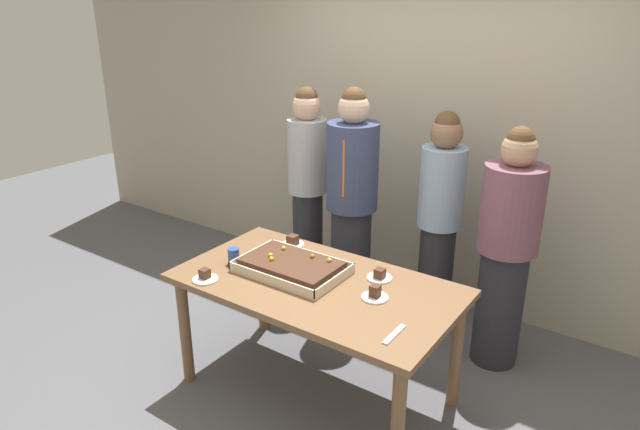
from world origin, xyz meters
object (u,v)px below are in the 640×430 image
object	(u,v)px
sheet_cake	(292,266)
person_green_shirt_behind	(352,204)
person_far_right_suit	(506,249)
plated_slice_near_left	(205,277)
plated_slice_far_left	(380,276)
plated_slice_far_right	(293,242)
drink_cup_nearest	(234,256)
party_table	(316,296)
person_serving_front	(439,219)
plated_slice_near_right	(375,294)
cake_server_utensil	(394,334)
person_striped_tie_right	(307,188)

from	to	relation	value
sheet_cake	person_green_shirt_behind	bearing A→B (deg)	98.43
person_far_right_suit	plated_slice_near_left	bearing A→B (deg)	0.65
plated_slice_far_left	person_green_shirt_behind	distance (m)	0.91
plated_slice_far_right	drink_cup_nearest	xyz separation A→B (m)	(-0.13, -0.42, 0.03)
party_table	drink_cup_nearest	size ratio (longest dim) A/B	16.40
plated_slice_near_left	person_serving_front	size ratio (longest dim) A/B	0.09
sheet_cake	person_far_right_suit	xyz separation A→B (m)	(0.99, 0.94, 0.02)
plated_slice_near_right	cake_server_utensil	xyz separation A→B (m)	(0.26, -0.26, -0.02)
plated_slice_far_left	plated_slice_far_right	distance (m)	0.71
plated_slice_near_right	person_far_right_suit	world-z (taller)	person_far_right_suit
sheet_cake	cake_server_utensil	distance (m)	0.86
plated_slice_far_right	person_serving_front	distance (m)	1.05
plated_slice_far_right	drink_cup_nearest	distance (m)	0.44
person_green_shirt_behind	drink_cup_nearest	bearing A→B (deg)	-21.52
plated_slice_near_left	plated_slice_far_right	xyz separation A→B (m)	(0.12, 0.68, 0.01)
plated_slice_near_left	plated_slice_far_right	world-z (taller)	plated_slice_far_right
person_far_right_suit	plated_slice_near_right	bearing A→B (deg)	22.01
plated_slice_near_right	plated_slice_far_left	bearing A→B (deg)	112.82
cake_server_utensil	person_green_shirt_behind	size ratio (longest dim) A/B	0.11
person_green_shirt_behind	plated_slice_near_left	bearing A→B (deg)	-18.44
plated_slice_far_left	person_striped_tie_right	world-z (taller)	person_striped_tie_right
cake_server_utensil	plated_slice_far_right	bearing A→B (deg)	151.69
plated_slice_near_left	drink_cup_nearest	world-z (taller)	drink_cup_nearest
plated_slice_near_left	person_serving_front	xyz separation A→B (m)	(0.82, 1.46, 0.07)
plated_slice_near_right	person_serving_front	xyz separation A→B (m)	(-0.10, 1.09, 0.07)
plated_slice_far_left	plated_slice_near_right	bearing A→B (deg)	-67.18
plated_slice_near_left	person_far_right_suit	xyz separation A→B (m)	(1.34, 1.31, 0.04)
cake_server_utensil	person_serving_front	world-z (taller)	person_serving_front
party_table	person_green_shirt_behind	bearing A→B (deg)	109.66
party_table	plated_slice_far_right	world-z (taller)	plated_slice_far_right
party_table	plated_slice_far_right	bearing A→B (deg)	141.78
party_table	person_serving_front	distance (m)	1.16
sheet_cake	person_serving_front	bearing A→B (deg)	67.10
plated_slice_near_left	person_serving_front	distance (m)	1.68
person_striped_tie_right	plated_slice_far_right	bearing A→B (deg)	-2.42
sheet_cake	plated_slice_near_left	xyz separation A→B (m)	(-0.35, -0.37, -0.02)
person_striped_tie_right	person_far_right_suit	distance (m)	1.61
plated_slice_near_right	person_green_shirt_behind	xyz separation A→B (m)	(-0.70, 0.88, 0.11)
plated_slice_far_right	plated_slice_near_right	bearing A→B (deg)	-20.93
person_serving_front	party_table	bearing A→B (deg)	9.33
person_far_right_suit	cake_server_utensil	bearing A→B (deg)	38.55
cake_server_utensil	person_striped_tie_right	xyz separation A→B (m)	(-1.44, 1.27, 0.13)
plated_slice_near_right	drink_cup_nearest	distance (m)	0.94
cake_server_utensil	person_serving_front	bearing A→B (deg)	104.89
plated_slice_near_left	person_green_shirt_behind	size ratio (longest dim) A/B	0.09
plated_slice_far_left	person_far_right_suit	size ratio (longest dim) A/B	0.09
plated_slice_near_left	person_serving_front	bearing A→B (deg)	60.82
drink_cup_nearest	plated_slice_near_right	bearing A→B (deg)	7.32
plated_slice_near_left	person_striped_tie_right	world-z (taller)	person_striped_tie_right
plated_slice_near_left	drink_cup_nearest	size ratio (longest dim) A/B	1.50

